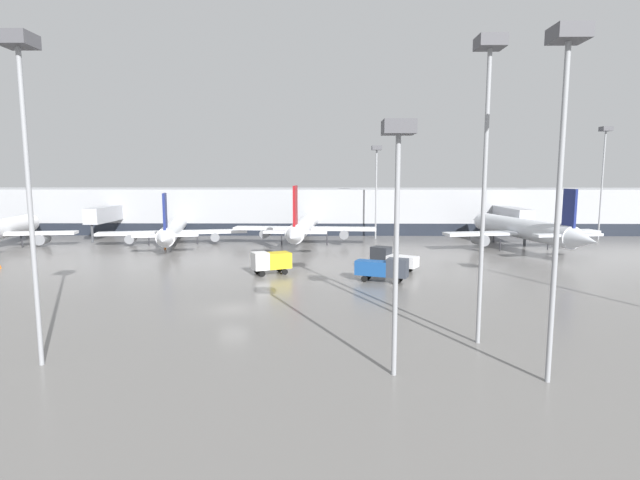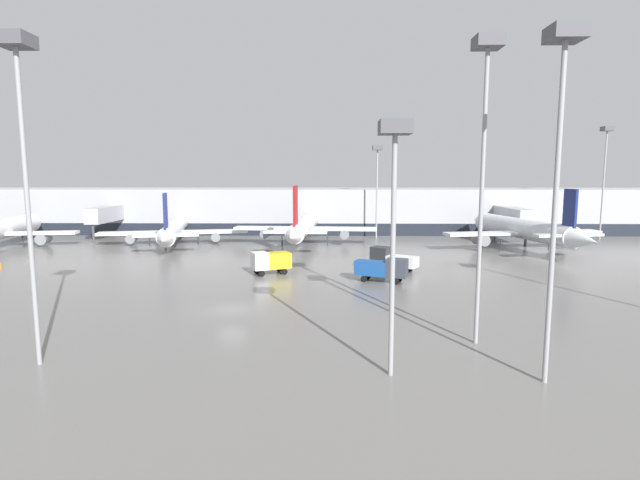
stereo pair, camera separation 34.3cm
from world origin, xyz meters
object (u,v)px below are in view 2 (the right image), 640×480
at_px(traffic_cone_1, 166,247).
at_px(apron_light_mast_4, 485,109).
at_px(parked_jet_1, 174,229).
at_px(service_truck_1, 391,259).
at_px(apron_light_mast_3, 606,152).
at_px(parked_jet_3, 305,226).
at_px(apron_light_mast_0, 561,109).
at_px(apron_light_mast_2, 20,111).
at_px(apron_light_mast_5, 394,171).
at_px(parked_jet_2, 524,229).
at_px(traffic_cone_3, 0,265).
at_px(service_truck_2, 382,268).
at_px(apron_light_mast_6, 377,165).
at_px(service_truck_0, 271,261).

height_order(traffic_cone_1, apron_light_mast_4, apron_light_mast_4).
distance_m(parked_jet_1, service_truck_1, 41.45).
relative_size(parked_jet_1, apron_light_mast_3, 1.62).
height_order(parked_jet_3, apron_light_mast_0, apron_light_mast_0).
relative_size(apron_light_mast_2, apron_light_mast_5, 1.34).
bearing_deg(apron_light_mast_4, parked_jet_2, 65.36).
distance_m(parked_jet_3, apron_light_mast_0, 60.34).
bearing_deg(traffic_cone_3, apron_light_mast_0, -32.23).
xyz_separation_m(traffic_cone_1, apron_light_mast_0, (38.71, -51.15, 15.07)).
distance_m(apron_light_mast_3, apron_light_mast_4, 70.03).
bearing_deg(service_truck_2, apron_light_mast_6, 107.20).
relative_size(parked_jet_1, service_truck_2, 5.51).
height_order(service_truck_0, apron_light_mast_6, apron_light_mast_6).
relative_size(parked_jet_2, apron_light_mast_4, 1.58).
bearing_deg(traffic_cone_3, apron_light_mast_6, 31.12).
height_order(traffic_cone_1, apron_light_mast_5, apron_light_mast_5).
distance_m(service_truck_1, traffic_cone_3, 49.93).
relative_size(service_truck_2, apron_light_mast_3, 0.29).
xyz_separation_m(parked_jet_1, traffic_cone_3, (-15.62, -22.20, -2.19)).
relative_size(service_truck_0, apron_light_mast_6, 0.29).
distance_m(service_truck_2, apron_light_mast_0, 30.97).
bearing_deg(parked_jet_1, service_truck_2, -144.08).
height_order(traffic_cone_3, apron_light_mast_6, apron_light_mast_6).
relative_size(apron_light_mast_0, apron_light_mast_3, 0.96).
height_order(service_truck_2, apron_light_mast_3, apron_light_mast_3).
xyz_separation_m(service_truck_2, apron_light_mast_2, (-24.23, -24.70, 14.08)).
height_order(parked_jet_3, apron_light_mast_2, apron_light_mast_2).
height_order(parked_jet_3, service_truck_0, parked_jet_3).
relative_size(service_truck_1, traffic_cone_1, 9.06).
xyz_separation_m(parked_jet_2, apron_light_mast_3, (19.13, 13.17, 12.64)).
xyz_separation_m(parked_jet_2, apron_light_mast_2, (-49.22, -49.09, 12.37)).
distance_m(service_truck_2, apron_light_mast_6, 40.28).
xyz_separation_m(parked_jet_2, parked_jet_3, (-34.97, 5.44, -0.00)).
relative_size(service_truck_1, apron_light_mast_2, 0.30).
relative_size(service_truck_1, apron_light_mast_0, 0.30).
relative_size(parked_jet_3, service_truck_0, 7.28).
relative_size(traffic_cone_1, apron_light_mast_4, 0.03).
height_order(apron_light_mast_0, apron_light_mast_4, apron_light_mast_4).
relative_size(parked_jet_2, apron_light_mast_2, 1.65).
distance_m(service_truck_1, apron_light_mast_0, 36.42).
relative_size(parked_jet_3, apron_light_mast_0, 1.84).
relative_size(traffic_cone_3, apron_light_mast_3, 0.04).
xyz_separation_m(traffic_cone_3, apron_light_mast_4, (52.59, -27.71, 15.87)).
bearing_deg(service_truck_0, apron_light_mast_2, 42.50).
distance_m(parked_jet_3, apron_light_mast_4, 53.69).
xyz_separation_m(parked_jet_2, apron_light_mast_4, (-20.46, -44.60, 12.97)).
height_order(parked_jet_2, apron_light_mast_6, apron_light_mast_6).
xyz_separation_m(service_truck_1, apron_light_mast_3, (42.27, 31.13, 14.37)).
bearing_deg(apron_light_mast_6, apron_light_mast_3, -1.03).
xyz_separation_m(service_truck_2, apron_light_mast_0, (6.54, -26.92, 13.84)).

